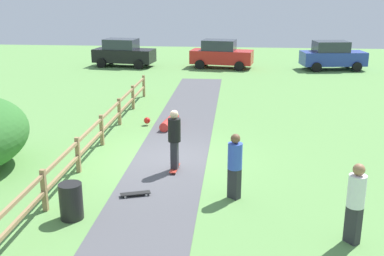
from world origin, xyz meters
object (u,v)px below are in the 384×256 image
Objects in this scene: skater_riding at (174,137)px; parked_car_blue at (332,55)px; trash_bin at (71,201)px; skater_fallen at (168,122)px; bystander_white at (356,200)px; skateboard_loose at (135,193)px; parked_car_red at (221,54)px; bystander_blue at (235,163)px; parked_car_black at (123,53)px.

parked_car_blue reaches higher than skater_riding.
trash_bin is 0.20× the size of parked_car_blue.
bystander_white is (5.30, -8.46, 0.83)m from skater_fallen.
parked_car_blue is (9.02, 21.09, 0.87)m from skateboard_loose.
parked_car_red reaches higher than skater_riding.
trash_bin is 1.10× the size of skateboard_loose.
parked_car_black is (-7.94, 20.94, -0.03)m from bystander_blue.
trash_bin is 0.49× the size of bystander_white.
parked_car_red is (2.80, 22.46, 0.51)m from trash_bin.
skater_riding is 5.81m from bystander_white.
skater_riding is (2.08, 3.27, 0.63)m from trash_bin.
skater_riding is 19.20m from parked_car_red.
trash_bin reaches higher than skateboard_loose.
parked_car_red is at bearing 99.12° from bystander_white.
parked_car_red is 6.84m from parked_car_black.
skater_riding is at bearing 139.33° from bystander_white.
skateboard_loose is at bearing -113.15° from parked_car_blue.
trash_bin is at bearing -158.64° from bystander_blue.
bystander_white is at bearing -57.95° from skater_fallen.
trash_bin is at bearing -97.10° from parked_car_red.
trash_bin is 8.04m from skater_fallen.
parked_car_red reaches higher than skateboard_loose.
parked_car_blue is 14.33m from parked_car_black.
skateboard_loose is 5.62m from bystander_white.
parked_car_blue is at bearing 73.02° from bystander_blue.
parked_car_black reaches higher than skater_fallen.
parked_car_red reaches higher than bystander_white.
parked_car_blue reaches higher than skateboard_loose.
bystander_blue reaches higher than trash_bin.
trash_bin is 6.53m from bystander_white.
bystander_blue is at bearing 3.63° from skateboard_loose.
skater_fallen is 0.38× the size of parked_car_blue.
skater_riding is at bearing 136.05° from bystander_blue.
bystander_blue is 0.40× the size of parked_car_red.
bystander_white is (4.41, -3.79, -0.06)m from skater_riding.
skateboard_loose is 21.18m from parked_car_red.
bystander_white reaches higher than trash_bin.
bystander_blue is 20.97m from parked_car_red.
skater_riding is 1.06× the size of bystander_blue.
parked_car_red and parked_car_blue have the same top height.
parked_car_black reaches higher than trash_bin.
bystander_white is 0.42× the size of parked_car_blue.
skater_riding is at bearing -113.17° from parked_car_blue.
skater_riding is at bearing 67.07° from skateboard_loose.
skateboard_loose is at bearing 46.93° from trash_bin.
trash_bin is at bearing -79.79° from parked_car_black.
skater_fallen reaches higher than skateboard_loose.
parked_car_red reaches higher than bystander_blue.
skater_riding is 20.14m from parked_car_black.
parked_car_red is at bearing 85.86° from skateboard_loose.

